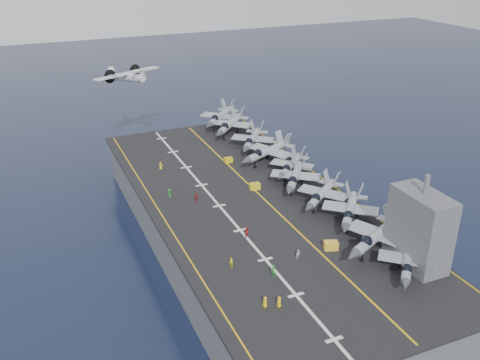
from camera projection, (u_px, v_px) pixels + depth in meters
name	position (u px, v px, depth m)	size (l,w,h in m)	color
ground	(248.00, 246.00, 107.50)	(500.00, 500.00, 0.00)	#142135
hull	(248.00, 225.00, 105.41)	(36.00, 90.00, 10.00)	#56595E
flight_deck	(248.00, 201.00, 103.24)	(38.00, 92.00, 0.40)	black
foul_line	(262.00, 197.00, 104.23)	(0.35, 90.00, 0.02)	gold
landing_centerline	(219.00, 206.00, 100.98)	(0.50, 90.00, 0.02)	silver
deck_edge_port	(163.00, 217.00, 97.02)	(0.25, 90.00, 0.02)	gold
deck_edge_stbd	(330.00, 184.00, 109.81)	(0.25, 90.00, 0.02)	gold
island_superstructure	(421.00, 221.00, 80.40)	(5.00, 10.00, 15.00)	#56595E
fighter_jet_0	(407.00, 261.00, 79.99)	(15.07, 15.42, 4.50)	#989FAA
fighter_jet_1	(377.00, 235.00, 85.83)	(18.98, 16.54, 5.53)	#969EA5
fighter_jet_2	(350.00, 209.00, 94.31)	(17.10, 17.65, 5.14)	gray
fighter_jet_3	(322.00, 193.00, 100.47)	(16.87, 16.06, 4.89)	#A0A8B2
fighter_jet_4	(295.00, 176.00, 107.35)	(17.02, 17.97, 5.20)	#8C939A
fighter_jet_5	(291.00, 165.00, 113.07)	(16.18, 16.03, 4.75)	gray
fighter_jet_6	(268.00, 151.00, 119.29)	(19.00, 16.54, 5.54)	#9EA5AE
fighter_jet_7	(252.00, 139.00, 126.69)	(17.27, 18.24, 5.28)	#8B949A
fighter_jet_8	(230.00, 124.00, 136.02)	(19.22, 19.54, 5.71)	gray
tow_cart_a	(331.00, 245.00, 86.85)	(2.61, 2.13, 1.35)	gold
tow_cart_b	(255.00, 186.00, 107.41)	(2.23, 1.61, 1.24)	gold
tow_cart_c	(228.00, 160.00, 120.06)	(1.95, 1.37, 1.11)	gold
crew_0	(279.00, 302.00, 73.19)	(1.19, 1.00, 1.70)	yellow
crew_1	(231.00, 263.00, 82.07)	(1.15, 1.16, 1.63)	gold
crew_2	(247.00, 232.00, 90.22)	(1.37, 1.34, 1.92)	#B21919
crew_3	(170.00, 193.00, 103.68)	(0.90, 1.22, 1.89)	#1E8B26
crew_4	(196.00, 197.00, 102.31)	(1.02, 1.25, 1.80)	#A61D1B
crew_5	(161.00, 166.00, 116.24)	(1.29, 1.19, 1.79)	yellow
crew_6	(273.00, 271.00, 79.61)	(1.42, 1.45, 2.03)	#298832
crew_7	(298.00, 254.00, 84.35)	(1.12, 0.94, 1.60)	silver
transport_plane	(128.00, 78.00, 141.64)	(23.90, 20.80, 4.73)	silver
fighter_jet_9	(220.00, 116.00, 141.80)	(19.22, 19.54, 5.71)	gray
crew_8	(265.00, 302.00, 73.17)	(1.19, 1.00, 1.70)	yellow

